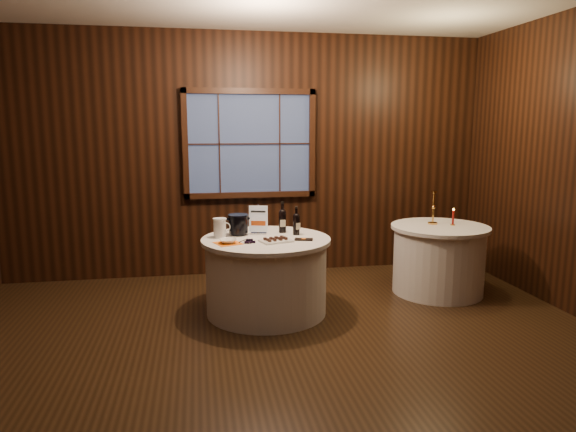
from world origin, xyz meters
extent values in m
plane|color=black|center=(0.00, 0.00, 0.00)|extent=(6.00, 6.00, 0.00)
cube|color=black|center=(0.00, 2.50, 1.50)|extent=(6.00, 0.02, 3.00)
cube|color=#364672|center=(0.00, 2.47, 1.65)|extent=(1.50, 0.01, 1.20)
cylinder|color=silver|center=(0.00, 1.00, 0.36)|extent=(1.20, 1.20, 0.73)
cylinder|color=silver|center=(0.00, 1.00, 0.75)|extent=(1.28, 1.28, 0.04)
cylinder|color=silver|center=(2.00, 1.30, 0.36)|extent=(1.00, 1.00, 0.73)
cylinder|color=silver|center=(2.00, 1.30, 0.75)|extent=(1.08, 1.08, 0.04)
cube|color=#BCBBC3|center=(-0.05, 1.20, 0.78)|extent=(0.18, 0.13, 0.02)
cube|color=#BCBBC3|center=(-0.05, 1.20, 0.93)|extent=(0.02, 0.02, 0.29)
cube|color=silver|center=(-0.05, 1.19, 0.93)|extent=(0.19, 0.05, 0.27)
cylinder|color=black|center=(0.21, 1.24, 0.87)|extent=(0.08, 0.08, 0.21)
sphere|color=black|center=(0.21, 1.24, 0.98)|extent=(0.08, 0.08, 0.08)
cylinder|color=black|center=(0.21, 1.24, 1.04)|extent=(0.03, 0.03, 0.09)
cylinder|color=black|center=(0.21, 1.24, 1.08)|extent=(0.03, 0.03, 0.02)
cube|color=beige|center=(0.21, 1.20, 0.87)|extent=(0.06, 0.01, 0.07)
cylinder|color=black|center=(0.33, 1.10, 0.86)|extent=(0.07, 0.07, 0.19)
sphere|color=black|center=(0.33, 1.10, 0.96)|extent=(0.07, 0.07, 0.07)
cylinder|color=black|center=(0.33, 1.10, 1.01)|extent=(0.03, 0.03, 0.08)
cylinder|color=black|center=(0.33, 1.10, 1.05)|extent=(0.03, 0.03, 0.02)
cube|color=beige|center=(0.33, 1.07, 0.86)|extent=(0.05, 0.02, 0.07)
cylinder|color=black|center=(-0.26, 1.20, 0.78)|extent=(0.15, 0.15, 0.03)
cylinder|color=black|center=(-0.26, 1.20, 0.88)|extent=(0.19, 0.19, 0.17)
cylinder|color=black|center=(-0.26, 1.20, 0.97)|extent=(0.21, 0.21, 0.02)
cube|color=white|center=(0.07, 0.82, 0.78)|extent=(0.34, 0.28, 0.02)
cube|color=black|center=(0.35, 0.84, 0.78)|extent=(0.19, 0.13, 0.01)
cylinder|color=#332312|center=(-0.25, 0.81, 0.79)|extent=(0.07, 0.02, 0.03)
cylinder|color=white|center=(-0.45, 1.11, 0.86)|extent=(0.13, 0.13, 0.18)
cylinder|color=white|center=(-0.45, 1.11, 0.96)|extent=(0.14, 0.14, 0.01)
torus|color=white|center=(-0.38, 1.11, 0.87)|extent=(0.09, 0.03, 0.09)
cube|color=orange|center=(-0.39, 0.83, 0.77)|extent=(0.29, 0.29, 0.00)
imported|color=white|center=(-0.39, 0.83, 0.79)|extent=(0.17, 0.17, 0.04)
cylinder|color=gold|center=(1.96, 1.41, 0.78)|extent=(0.11, 0.11, 0.02)
cylinder|color=gold|center=(1.96, 1.41, 0.96)|extent=(0.02, 0.02, 0.33)
cylinder|color=gold|center=(1.96, 1.41, 1.14)|extent=(0.05, 0.05, 0.03)
cylinder|color=gold|center=(2.15, 1.29, 0.78)|extent=(0.05, 0.05, 0.01)
cylinder|color=#99120B|center=(2.15, 1.29, 0.86)|extent=(0.02, 0.02, 0.16)
sphere|color=#FFB23F|center=(2.15, 1.29, 0.95)|extent=(0.02, 0.02, 0.02)
camera|label=1|loc=(-0.65, -3.93, 1.86)|focal=32.00mm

